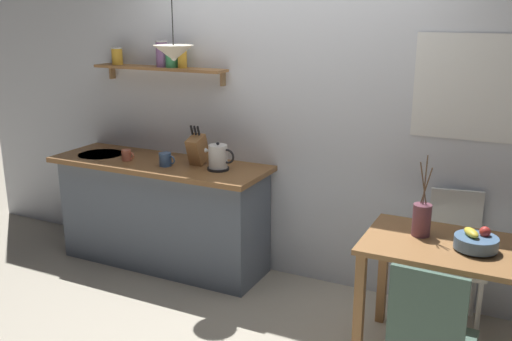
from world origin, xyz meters
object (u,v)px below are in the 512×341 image
Objects in this scene: fruit_bowl at (476,241)px; knife_block at (198,149)px; dining_chair_far at (453,252)px; pendant_lamp at (174,53)px; dining_table at (446,265)px; coffee_mug_by_sink at (127,155)px; coffee_mug_spare at (166,159)px; twig_vase at (422,219)px; dining_chair_near at (428,339)px; electric_kettle at (218,158)px.

knife_block reaches higher than fruit_bowl.
dining_chair_far reaches higher than fruit_bowl.
pendant_lamp is (-0.09, -0.14, 0.75)m from knife_block.
dining_table is 2.60m from coffee_mug_by_sink.
coffee_mug_spare is 0.23× the size of pendant_lamp.
twig_vase is at bearing -5.53° from coffee_mug_by_sink.
dining_chair_far is at bearing 107.58° from fruit_bowl.
knife_block reaches higher than dining_chair_near.
pendant_lamp reaches higher than electric_kettle.
knife_block is (-2.13, 0.46, 0.21)m from fruit_bowl.
dining_chair_near reaches higher than dining_table.
coffee_mug_by_sink reaches higher than dining_chair_near.
electric_kettle is at bearing 15.50° from pendant_lamp.
electric_kettle is at bearing 168.02° from fruit_bowl.
coffee_mug_by_sink is at bearing 179.64° from coffee_mug_spare.
electric_kettle is at bearing -175.90° from dining_chair_far.
dining_chair_far is at bearing 5.88° from pendant_lamp.
twig_vase is 4.30× the size of coffee_mug_by_sink.
knife_block is at bearing -178.00° from dining_chair_far.
fruit_bowl is 2.44m from pendant_lamp.
dining_table is 1.62× the size of pendant_lamp.
fruit_bowl is at bearing -72.42° from dining_chair_far.
dining_chair_near is 3.81× the size of fruit_bowl.
dining_chair_near is 6.61× the size of coffee_mug_spare.
dining_table is 6.90× the size of coffee_mug_spare.
fruit_bowl is at bearing -7.74° from coffee_mug_spare.
knife_block is 0.54× the size of pendant_lamp.
dining_chair_near is 0.81m from twig_vase.
dining_table is 1.04× the size of dining_chair_near.
twig_vase is (-0.32, 0.09, 0.05)m from fruit_bowl.
pendant_lamp is at bearing -174.12° from dining_chair_far.
twig_vase reaches higher than coffee_mug_by_sink.
fruit_bowl is at bearing -6.71° from coffee_mug_by_sink.
electric_kettle is 2.15× the size of coffee_mug_by_sink.
electric_kettle reaches higher than dining_chair_far.
electric_kettle is 1.79× the size of coffee_mug_spare.
pendant_lamp reaches higher than coffee_mug_spare.
coffee_mug_by_sink is at bearing 173.51° from dining_table.
dining_chair_near is 1.55× the size of pendant_lamp.
fruit_bowl is 2.19m from knife_block.
fruit_bowl is (0.13, 0.61, 0.31)m from dining_chair_near.
coffee_mug_by_sink is at bearing 179.82° from pendant_lamp.
pendant_lamp reaches higher than dining_table.
dining_chair_near is 1.14m from dining_chair_far.
twig_vase is 1.62m from electric_kettle.
twig_vase reaches higher than fruit_bowl.
dining_table is 2.06m from knife_block.
coffee_mug_spare reaches higher than coffee_mug_by_sink.
pendant_lamp reaches higher than dining_chair_far.
twig_vase is at bearing -6.51° from coffee_mug_spare.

